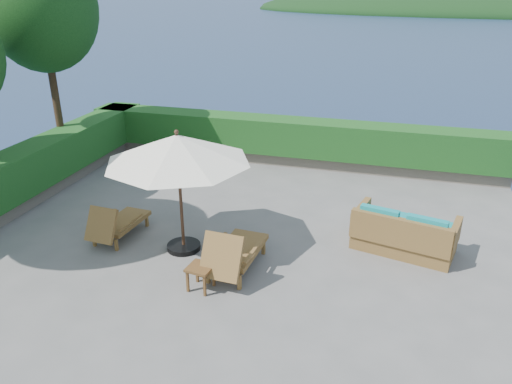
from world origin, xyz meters
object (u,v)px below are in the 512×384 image
(lounge_right, at_px, (234,252))
(side_table, at_px, (200,270))
(patio_umbrella, at_px, (177,150))
(wicker_loveseat, at_px, (404,234))
(lounge_left, at_px, (116,223))

(lounge_right, relative_size, side_table, 3.76)
(patio_umbrella, bearing_deg, wicker_loveseat, 14.72)
(wicker_loveseat, bearing_deg, lounge_left, -155.75)
(lounge_right, distance_m, side_table, 0.79)
(side_table, height_order, wicker_loveseat, wicker_loveseat)
(patio_umbrella, xyz_separation_m, wicker_loveseat, (4.29, 1.13, -1.76))
(lounge_right, bearing_deg, lounge_left, 172.28)
(patio_umbrella, distance_m, wicker_loveseat, 4.77)
(wicker_loveseat, bearing_deg, patio_umbrella, -151.82)
(lounge_left, xyz_separation_m, lounge_right, (2.78, -0.57, 0.05))
(patio_umbrella, bearing_deg, side_table, -54.84)
(patio_umbrella, distance_m, lounge_left, 2.33)
(lounge_left, distance_m, lounge_right, 2.84)
(patio_umbrella, height_order, wicker_loveseat, patio_umbrella)
(patio_umbrella, xyz_separation_m, lounge_left, (-1.52, 0.02, -1.76))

